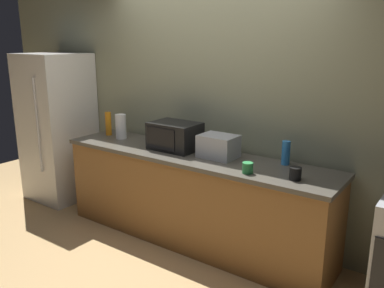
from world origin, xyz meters
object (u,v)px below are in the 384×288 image
at_px(toaster_oven, 218,146).
at_px(mug_black, 295,174).
at_px(microwave, 175,136).
at_px(paper_towel_roll, 121,127).
at_px(bottle_dish_soap, 108,124).
at_px(bottle_spray_cleaner, 286,153).
at_px(refrigerator, 58,127).
at_px(mug_green, 248,168).

relative_size(toaster_oven, mug_black, 3.34).
distance_m(microwave, paper_towel_roll, 0.75).
bearing_deg(bottle_dish_soap, toaster_oven, -0.99).
distance_m(toaster_oven, bottle_spray_cleaner, 0.62).
relative_size(toaster_oven, paper_towel_roll, 1.26).
xyz_separation_m(microwave, bottle_spray_cleaner, (1.10, 0.16, -0.03)).
xyz_separation_m(bottle_dish_soap, mug_black, (2.30, -0.20, -0.08)).
distance_m(microwave, bottle_spray_cleaner, 1.11).
bearing_deg(paper_towel_roll, microwave, -0.17).
bearing_deg(mug_black, refrigerator, 177.90).
bearing_deg(paper_towel_roll, toaster_oven, 0.46).
relative_size(refrigerator, mug_black, 17.71).
bearing_deg(mug_black, mug_green, -168.72).
relative_size(bottle_dish_soap, mug_black, 2.61).
bearing_deg(bottle_dish_soap, microwave, -2.21).
bearing_deg(refrigerator, toaster_oven, 1.50).
bearing_deg(paper_towel_roll, bottle_dish_soap, 171.36).
bearing_deg(microwave, mug_green, -14.21).
bearing_deg(refrigerator, mug_black, -2.10).
bearing_deg(bottle_dish_soap, paper_towel_roll, -8.64).
bearing_deg(bottle_dish_soap, mug_black, -4.98).
bearing_deg(paper_towel_roll, bottle_spray_cleaner, 5.02).
xyz_separation_m(bottle_spray_cleaner, mug_black, (0.22, -0.33, -0.05)).
bearing_deg(bottle_spray_cleaner, bottle_dish_soap, -176.52).
height_order(refrigerator, bottle_spray_cleaner, refrigerator).
bearing_deg(bottle_spray_cleaner, mug_black, -56.15).
relative_size(microwave, mug_black, 4.72).
xyz_separation_m(mug_black, mug_green, (-0.38, -0.08, -0.01)).
bearing_deg(bottle_dish_soap, refrigerator, -174.00).
xyz_separation_m(paper_towel_roll, bottle_dish_soap, (-0.24, 0.04, -0.00)).
relative_size(microwave, bottle_dish_soap, 1.81).
height_order(paper_towel_roll, bottle_spray_cleaner, paper_towel_roll).
distance_m(toaster_oven, mug_green, 0.51).
relative_size(refrigerator, paper_towel_roll, 6.67).
distance_m(paper_towel_roll, bottle_dish_soap, 0.24).
bearing_deg(bottle_dish_soap, mug_green, -8.15).
height_order(bottle_dish_soap, mug_green, bottle_dish_soap).
relative_size(bottle_spray_cleaner, mug_black, 2.07).
height_order(refrigerator, microwave, refrigerator).
xyz_separation_m(toaster_oven, bottle_dish_soap, (-1.49, 0.03, 0.03)).
bearing_deg(toaster_oven, microwave, -178.61).
bearing_deg(mug_green, mug_black, 11.28).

